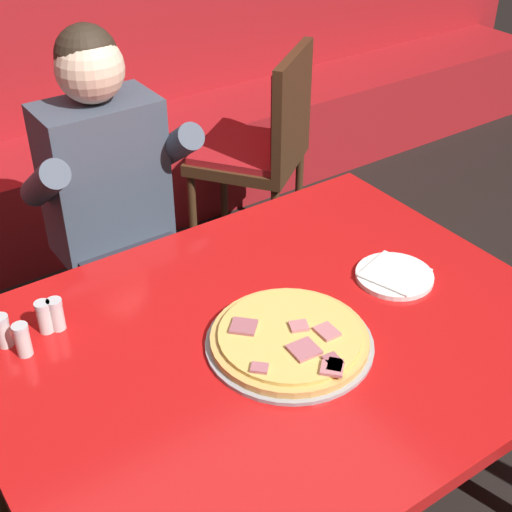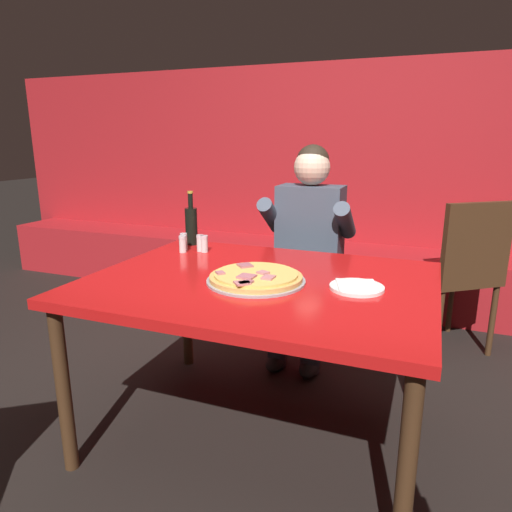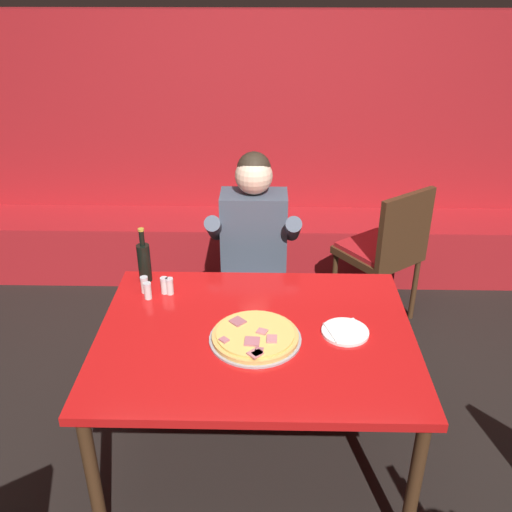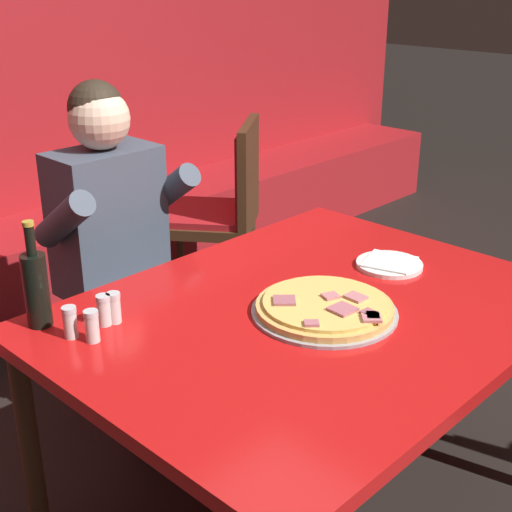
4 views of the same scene
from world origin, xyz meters
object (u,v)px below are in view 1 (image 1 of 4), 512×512
at_px(main_dining_table, 277,354).
at_px(shaker_red_pepper_flakes, 3,332).
at_px(diner_seated_blue_shirt, 118,208).
at_px(shaker_oregano, 45,318).
at_px(pizza, 290,339).
at_px(dining_chair_far_right, 264,141).
at_px(plate_white_paper, 394,275).
at_px(shaker_black_pepper, 57,316).
at_px(shaker_parmesan, 23,341).

bearing_deg(main_dining_table, shaker_red_pepper_flakes, 148.92).
relative_size(main_dining_table, diner_seated_blue_shirt, 1.10).
height_order(shaker_red_pepper_flakes, diner_seated_blue_shirt, diner_seated_blue_shirt).
bearing_deg(shaker_oregano, pizza, -39.73).
relative_size(pizza, dining_chair_far_right, 0.42).
xyz_separation_m(plate_white_paper, diner_seated_blue_shirt, (-0.43, 0.83, -0.05)).
relative_size(shaker_black_pepper, dining_chair_far_right, 0.09).
distance_m(shaker_red_pepper_flakes, dining_chair_far_right, 1.65).
bearing_deg(diner_seated_blue_shirt, main_dining_table, -87.97).
distance_m(plate_white_paper, shaker_black_pepper, 0.88).
distance_m(shaker_black_pepper, dining_chair_far_right, 1.56).
bearing_deg(shaker_oregano, shaker_red_pepper_flakes, 177.01).
relative_size(shaker_black_pepper, diner_seated_blue_shirt, 0.07).
distance_m(pizza, diner_seated_blue_shirt, 0.89).
relative_size(shaker_red_pepper_flakes, shaker_parmesan, 1.00).
height_order(plate_white_paper, diner_seated_blue_shirt, diner_seated_blue_shirt).
height_order(shaker_red_pepper_flakes, dining_chair_far_right, dining_chair_far_right).
relative_size(shaker_red_pepper_flakes, shaker_oregano, 1.00).
height_order(pizza, plate_white_paper, pizza).
relative_size(shaker_parmesan, dining_chair_far_right, 0.09).
distance_m(main_dining_table, diner_seated_blue_shirt, 0.84).
bearing_deg(main_dining_table, pizza, -88.44).
xyz_separation_m(shaker_parmesan, diner_seated_blue_shirt, (0.50, 0.56, -0.08)).
distance_m(pizza, dining_chair_far_right, 1.53).
bearing_deg(diner_seated_blue_shirt, shaker_oregano, -130.19).
relative_size(shaker_red_pepper_flakes, dining_chair_far_right, 0.09).
xyz_separation_m(pizza, shaker_parmesan, (-0.53, 0.33, 0.02)).
xyz_separation_m(main_dining_table, shaker_red_pepper_flakes, (-0.56, 0.33, 0.11)).
xyz_separation_m(shaker_red_pepper_flakes, shaker_oregano, (0.10, -0.01, 0.00)).
relative_size(pizza, shaker_red_pepper_flakes, 4.68).
bearing_deg(shaker_red_pepper_flakes, dining_chair_far_right, 32.79).
bearing_deg(plate_white_paper, shaker_red_pepper_flakes, 161.03).
bearing_deg(dining_chair_far_right, plate_white_paper, -109.38).
bearing_deg(plate_white_paper, dining_chair_far_right, 70.62).
height_order(shaker_black_pepper, shaker_oregano, same).
height_order(plate_white_paper, shaker_parmesan, shaker_parmesan).
height_order(main_dining_table, shaker_parmesan, shaker_parmesan).
xyz_separation_m(pizza, shaker_black_pepper, (-0.43, 0.37, 0.02)).
xyz_separation_m(shaker_black_pepper, dining_chair_far_right, (1.25, 0.90, -0.21)).
distance_m(shaker_red_pepper_flakes, shaker_oregano, 0.10).
xyz_separation_m(shaker_black_pepper, shaker_oregano, (-0.03, 0.01, 0.00)).
relative_size(pizza, shaker_parmesan, 4.68).
xyz_separation_m(shaker_parmesan, shaker_oregano, (0.07, 0.05, 0.00)).
xyz_separation_m(shaker_red_pepper_flakes, diner_seated_blue_shirt, (0.53, 0.50, -0.08)).
distance_m(shaker_red_pepper_flakes, shaker_parmesan, 0.06).
height_order(shaker_parmesan, dining_chair_far_right, dining_chair_far_right).
height_order(main_dining_table, dining_chair_far_right, dining_chair_far_right).
bearing_deg(dining_chair_far_right, shaker_red_pepper_flakes, -147.21).
relative_size(main_dining_table, dining_chair_far_right, 1.46).
bearing_deg(pizza, diner_seated_blue_shirt, 92.01).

